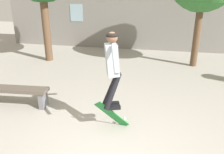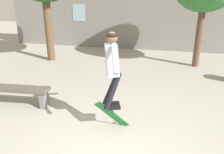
# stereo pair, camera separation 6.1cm
# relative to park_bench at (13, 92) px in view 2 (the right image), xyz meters

# --- Properties ---
(park_bench) EXTENTS (1.88, 0.55, 0.49)m
(park_bench) POSITION_rel_park_bench_xyz_m (0.00, 0.00, 0.00)
(park_bench) COLOR brown
(park_bench) RESTS_ON ground_plane
(skater) EXTENTS (0.51, 1.20, 1.53)m
(skater) POSITION_rel_park_bench_xyz_m (2.69, -0.43, 1.05)
(skater) COLOR #9EA8B2
(skateboard_flipping) EXTENTS (0.71, 0.35, 0.71)m
(skateboard_flipping) POSITION_rel_park_bench_xyz_m (2.69, -0.41, -0.06)
(skateboard_flipping) COLOR #237F38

